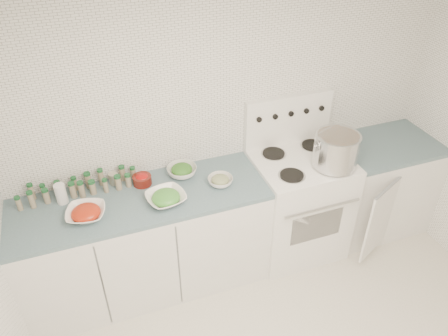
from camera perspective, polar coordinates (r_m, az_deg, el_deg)
room_walls at (r=2.16m, az=15.59°, el=-4.29°), size 3.54×3.04×2.52m
counter_left at (r=3.50m, az=-10.07°, el=-9.57°), size 1.85×0.62×0.90m
stove at (r=3.80m, az=9.48°, el=-4.34°), size 0.76×0.70×1.36m
counter_right at (r=4.23m, az=19.28°, el=-2.20°), size 0.89×0.80×0.90m
stock_pot at (r=3.44m, az=14.45°, el=2.46°), size 0.37×0.34×0.26m
bowl_tomato at (r=3.11m, az=-17.59°, el=-5.61°), size 0.32×0.32×0.09m
bowl_snowpea at (r=3.11m, az=-7.59°, el=-3.86°), size 0.32×0.32×0.09m
bowl_broccoli at (r=3.36m, az=-5.52°, el=-0.31°), size 0.25×0.25×0.09m
bowl_zucchini at (r=3.25m, az=-0.48°, el=-1.64°), size 0.22×0.22×0.08m
bowl_pepper at (r=3.31m, az=-10.64°, el=-1.46°), size 0.14×0.14×0.09m
salt_canister at (r=3.27m, az=-20.52°, el=-3.18°), size 0.09×0.09×0.15m
tin_can at (r=3.36m, az=-14.24°, el=-1.34°), size 0.08×0.08×0.09m
spice_cluster at (r=3.32m, az=-18.14°, el=-2.23°), size 0.85×0.15×0.14m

